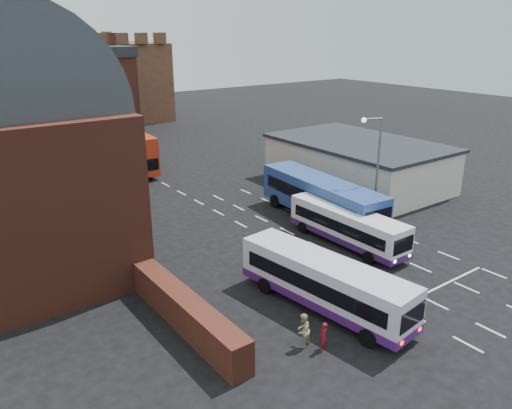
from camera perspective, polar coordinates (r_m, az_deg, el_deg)
ground at (r=30.35m, az=11.39°, el=-9.06°), size 180.00×180.00×0.00m
forecourt_wall at (r=25.73m, az=-7.96°, el=-12.16°), size 1.20×10.00×1.80m
cream_building at (r=48.80m, az=11.53°, el=4.73°), size 10.40×16.40×4.25m
brick_terrace at (r=65.68m, az=-23.86°, el=10.23°), size 22.00×10.00×11.00m
castle_keep at (r=87.92m, az=-19.31°, el=13.10°), size 22.00×22.00×12.00m
bus_white_outbound at (r=27.05m, az=7.85°, el=-8.59°), size 3.61×10.57×2.83m
bus_white_inbound at (r=35.06m, az=10.39°, el=-2.22°), size 2.44×9.43×2.57m
bus_blue at (r=39.04m, az=7.46°, el=0.92°), size 3.79×12.36×3.32m
bus_red_double at (r=54.34m, az=-14.25°, el=6.12°), size 3.15×10.64×4.21m
street_lamp at (r=38.37m, az=13.42°, el=4.90°), size 1.58×0.79×8.24m
pedestrian_red at (r=24.33m, az=7.68°, el=-14.71°), size 0.62×0.60×1.44m
pedestrian_beige at (r=24.38m, az=5.39°, el=-14.14°), size 1.02×0.92×1.72m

